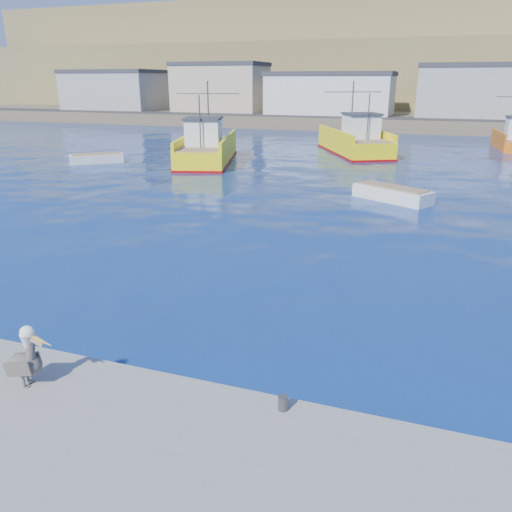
{
  "coord_description": "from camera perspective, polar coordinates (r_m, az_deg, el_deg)",
  "views": [
    {
      "loc": [
        5.17,
        -11.26,
        6.55
      ],
      "look_at": [
        0.35,
        2.63,
        1.35
      ],
      "focal_mm": 35.0,
      "sensor_mm": 36.0,
      "label": 1
    }
  ],
  "objects": [
    {
      "name": "trawler_yellow_a",
      "position": [
        42.92,
        -5.62,
        12.04
      ],
      "size": [
        6.89,
        12.17,
        6.55
      ],
      "color": "#FFE90E",
      "rests_on": "ground"
    },
    {
      "name": "dock_bollards",
      "position": [
        10.84,
        -9.53,
        -13.79
      ],
      "size": [
        36.2,
        0.2,
        0.3
      ],
      "color": "#4C4C4C",
      "rests_on": "dock"
    },
    {
      "name": "pelican",
      "position": [
        11.54,
        -24.86,
        -10.75
      ],
      "size": [
        1.12,
        0.61,
        1.38
      ],
      "color": "#595451",
      "rests_on": "dock"
    },
    {
      "name": "ground",
      "position": [
        14.02,
        -4.94,
        -8.45
      ],
      "size": [
        260.0,
        260.0,
        0.0
      ],
      "primitive_type": "plane",
      "color": "navy",
      "rests_on": "ground"
    },
    {
      "name": "skiff_left",
      "position": [
        44.46,
        -17.77,
        10.5
      ],
      "size": [
        4.29,
        3.85,
        0.93
      ],
      "color": "silver",
      "rests_on": "ground"
    },
    {
      "name": "trawler_yellow_b",
      "position": [
        48.9,
        11.23,
        12.68
      ],
      "size": [
        8.8,
        12.19,
        6.56
      ],
      "color": "#FFE90E",
      "rests_on": "ground"
    },
    {
      "name": "far_shore",
      "position": [
        120.6,
        17.76,
        19.78
      ],
      "size": [
        200.0,
        81.0,
        24.0
      ],
      "color": "brown",
      "rests_on": "ground"
    },
    {
      "name": "skiff_mid",
      "position": [
        29.86,
        15.3,
        6.75
      ],
      "size": [
        4.71,
        3.68,
        0.99
      ],
      "color": "silver",
      "rests_on": "ground"
    }
  ]
}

